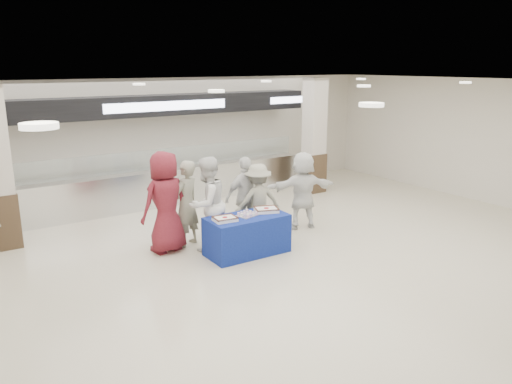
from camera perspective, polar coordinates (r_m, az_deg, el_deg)
ground at (r=8.93m, az=4.35°, el=-9.03°), size 14.00×14.00×0.00m
serving_line at (r=13.08m, az=-10.39°, el=3.66°), size 8.70×0.85×2.80m
column_right at (r=14.13m, az=6.65°, el=6.13°), size 0.55×0.55×3.20m
display_table at (r=9.58m, az=-1.04°, el=-4.92°), size 1.57×0.81×0.75m
sheet_cake_left at (r=9.19m, az=-3.57°, el=-3.04°), size 0.44×0.36×0.09m
sheet_cake_right at (r=9.73m, az=1.19°, el=-2.00°), size 0.53×0.47×0.09m
cupcake_tray at (r=9.49m, az=-0.97°, el=-2.52°), size 0.47×0.40×0.07m
civilian_maroon at (r=9.68m, az=-10.31°, el=-1.15°), size 1.06×0.78×1.97m
soldier_a at (r=9.97m, az=-7.95°, el=-1.31°), size 0.75×0.64×1.73m
chef_tall at (r=9.70m, az=-5.60°, el=-1.36°), size 1.07×0.95×1.84m
chef_short at (r=10.46m, az=-1.11°, el=-0.53°), size 1.00×0.44×1.69m
soldier_b at (r=10.33m, az=0.21°, el=-1.07°), size 1.11×0.77×1.58m
civilian_white at (r=11.00m, az=5.34°, el=0.21°), size 1.67×0.98×1.72m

